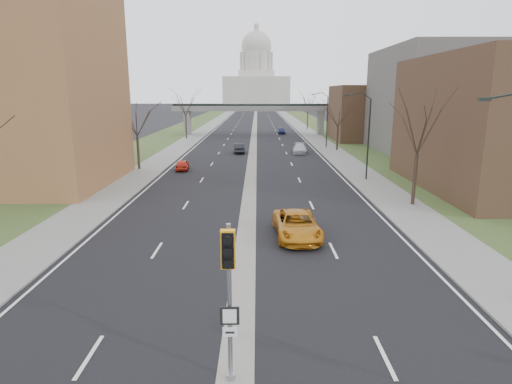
{
  "coord_description": "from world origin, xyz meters",
  "views": [
    {
      "loc": [
        0.69,
        -10.8,
        8.73
      ],
      "look_at": [
        0.62,
        11.52,
        3.53
      ],
      "focal_mm": 30.0,
      "sensor_mm": 36.0,
      "label": 1
    }
  ],
  "objects_px": {
    "car_left_near": "(182,165)",
    "car_right_far": "(281,131)",
    "car_right_near": "(297,225)",
    "car_left_far": "(239,148)",
    "signal_pole_median": "(229,278)",
    "car_right_mid": "(300,149)"
  },
  "relations": [
    {
      "from": "car_left_near",
      "to": "car_right_far",
      "type": "distance_m",
      "value": 46.85
    },
    {
      "from": "car_right_near",
      "to": "car_right_far",
      "type": "xyz_separation_m",
      "value": [
        2.8,
        68.34,
        -0.12
      ]
    },
    {
      "from": "car_right_far",
      "to": "car_right_near",
      "type": "bearing_deg",
      "value": -93.75
    },
    {
      "from": "car_left_far",
      "to": "car_right_far",
      "type": "bearing_deg",
      "value": -108.79
    },
    {
      "from": "car_left_near",
      "to": "car_left_far",
      "type": "bearing_deg",
      "value": -118.15
    },
    {
      "from": "car_left_far",
      "to": "signal_pole_median",
      "type": "bearing_deg",
      "value": 87.94
    },
    {
      "from": "car_right_mid",
      "to": "car_right_far",
      "type": "distance_m",
      "value": 30.71
    },
    {
      "from": "car_left_far",
      "to": "car_right_far",
      "type": "relative_size",
      "value": 1.08
    },
    {
      "from": "car_right_near",
      "to": "car_right_mid",
      "type": "bearing_deg",
      "value": 81.17
    },
    {
      "from": "car_right_mid",
      "to": "car_left_near",
      "type": "bearing_deg",
      "value": -131.75
    },
    {
      "from": "car_left_near",
      "to": "signal_pole_median",
      "type": "bearing_deg",
      "value": 96.25
    },
    {
      "from": "car_left_far",
      "to": "car_right_far",
      "type": "distance_m",
      "value": 31.34
    },
    {
      "from": "car_right_mid",
      "to": "car_right_far",
      "type": "bearing_deg",
      "value": 96.94
    },
    {
      "from": "car_right_mid",
      "to": "car_right_far",
      "type": "height_order",
      "value": "car_right_mid"
    },
    {
      "from": "car_left_near",
      "to": "car_right_far",
      "type": "xyz_separation_m",
      "value": [
        13.92,
        44.73,
        0.06
      ]
    },
    {
      "from": "car_right_mid",
      "to": "car_right_near",
      "type": "bearing_deg",
      "value": -90.77
    },
    {
      "from": "signal_pole_median",
      "to": "car_right_mid",
      "type": "height_order",
      "value": "signal_pole_median"
    },
    {
      "from": "car_left_near",
      "to": "car_right_mid",
      "type": "xyz_separation_m",
      "value": [
        14.94,
        14.04,
        0.08
      ]
    },
    {
      "from": "signal_pole_median",
      "to": "car_left_far",
      "type": "xyz_separation_m",
      "value": [
        -1.87,
        51.83,
        -2.84
      ]
    },
    {
      "from": "signal_pole_median",
      "to": "car_right_near",
      "type": "bearing_deg",
      "value": 75.22
    },
    {
      "from": "car_right_near",
      "to": "car_right_mid",
      "type": "relative_size",
      "value": 1.19
    },
    {
      "from": "car_left_near",
      "to": "car_right_mid",
      "type": "bearing_deg",
      "value": -142.39
    }
  ]
}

